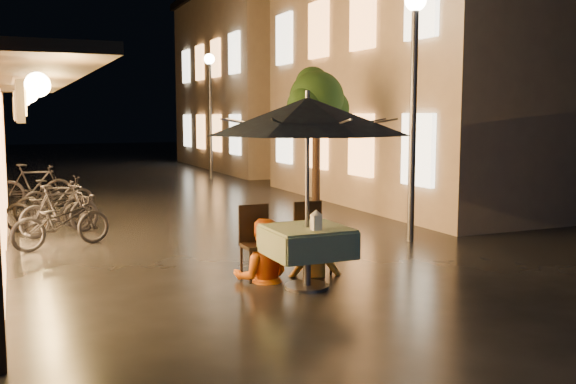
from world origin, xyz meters
name	(u,v)px	position (x,y,z in m)	size (l,w,h in m)	color
ground	(300,288)	(0.00, 0.00, 0.00)	(90.00, 90.00, 0.00)	black
east_building_near	(460,67)	(7.49, 6.50, 3.41)	(7.30, 9.30, 6.80)	tan
east_building_far	(285,80)	(7.49, 18.00, 3.66)	(7.30, 10.30, 7.30)	tan
street_tree	(317,102)	(2.41, 4.51, 2.42)	(1.43, 1.20, 3.15)	black
streetlamp_near	(414,70)	(3.00, 2.00, 2.92)	(0.36, 0.36, 4.23)	#59595E
streetlamp_far	(210,93)	(3.00, 14.00, 2.92)	(0.36, 0.36, 4.23)	#59595E
cafe_table	(307,242)	(0.08, -0.03, 0.59)	(0.99, 0.99, 0.78)	#59595E
patio_umbrella	(307,116)	(0.08, -0.03, 2.15)	(2.55, 2.55, 2.46)	#59595E
cafe_chair_left	(256,238)	(-0.32, 0.70, 0.54)	(0.42, 0.42, 0.97)	black
cafe_chair_right	(311,234)	(0.48, 0.70, 0.54)	(0.42, 0.42, 0.97)	black
table_lantern	(316,219)	(0.08, -0.29, 0.92)	(0.16, 0.16, 0.25)	white
person_orange	(262,220)	(-0.29, 0.55, 0.80)	(0.78, 0.61, 1.60)	#D46112
person_yellow	(314,223)	(0.45, 0.53, 0.72)	(0.93, 0.53, 1.43)	#FFAC35
bicycle_0	(61,221)	(-2.56, 3.80, 0.44)	(0.58, 1.66, 0.87)	black
bicycle_1	(60,210)	(-2.50, 4.97, 0.47)	(0.44, 1.56, 0.94)	black
bicycle_2	(48,209)	(-2.67, 5.55, 0.42)	(0.55, 1.59, 0.84)	black
bicycle_3	(55,202)	(-2.53, 6.13, 0.46)	(0.43, 1.53, 0.92)	black
bicycle_4	(59,195)	(-2.34, 7.91, 0.40)	(0.53, 1.52, 0.80)	black
bicycle_5	(35,186)	(-2.80, 8.86, 0.52)	(0.49, 1.74, 1.05)	black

